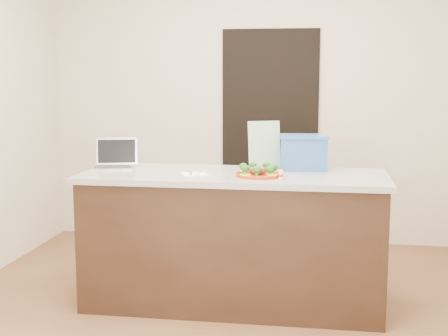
% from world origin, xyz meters
% --- Properties ---
extents(ground, '(4.00, 4.00, 0.00)m').
position_xyz_m(ground, '(0.00, 0.00, 0.00)').
color(ground, brown).
rests_on(ground, ground).
extents(room_shell, '(4.00, 4.00, 4.00)m').
position_xyz_m(room_shell, '(0.00, 0.00, 1.62)').
color(room_shell, white).
rests_on(room_shell, ground).
extents(doorway, '(0.90, 0.02, 2.00)m').
position_xyz_m(doorway, '(0.10, 1.98, 1.00)').
color(doorway, black).
rests_on(doorway, ground).
extents(island, '(2.06, 0.76, 0.92)m').
position_xyz_m(island, '(0.00, 0.25, 0.46)').
color(island, black).
rests_on(island, ground).
extents(plate, '(0.30, 0.30, 0.02)m').
position_xyz_m(plate, '(0.18, 0.15, 0.93)').
color(plate, '#942A0D').
rests_on(plate, island).
extents(meatballs, '(0.12, 0.12, 0.04)m').
position_xyz_m(meatballs, '(0.17, 0.15, 0.96)').
color(meatballs, brown).
rests_on(meatballs, plate).
extents(broccoli, '(0.26, 0.25, 0.04)m').
position_xyz_m(broccoli, '(0.18, 0.15, 0.98)').
color(broccoli, '#154512').
rests_on(broccoli, plate).
extents(pepper_rings, '(0.26, 0.26, 0.01)m').
position_xyz_m(pepper_rings, '(0.18, 0.15, 0.94)').
color(pepper_rings, yellow).
rests_on(pepper_rings, plate).
extents(napkin, '(0.22, 0.22, 0.01)m').
position_xyz_m(napkin, '(-0.25, 0.15, 0.92)').
color(napkin, white).
rests_on(napkin, island).
extents(fork, '(0.04, 0.17, 0.00)m').
position_xyz_m(fork, '(-0.27, 0.17, 0.93)').
color(fork, '#B4B3B8').
rests_on(fork, napkin).
extents(knife, '(0.02, 0.19, 0.01)m').
position_xyz_m(knife, '(-0.22, 0.14, 0.93)').
color(knife, white).
rests_on(knife, napkin).
extents(yogurt_bottle, '(0.03, 0.03, 0.07)m').
position_xyz_m(yogurt_bottle, '(0.33, 0.07, 0.95)').
color(yogurt_bottle, beige).
rests_on(yogurt_bottle, island).
extents(laptop, '(0.34, 0.30, 0.21)m').
position_xyz_m(laptop, '(-0.88, 0.38, 0.98)').
color(laptop, '#A4A4A8').
rests_on(laptop, island).
extents(leaflet, '(0.24, 0.13, 0.33)m').
position_xyz_m(leaflet, '(0.18, 0.54, 1.09)').
color(leaflet, silver).
rests_on(leaflet, island).
extents(blue_box, '(0.35, 0.27, 0.24)m').
position_xyz_m(blue_box, '(0.46, 0.50, 1.04)').
color(blue_box, '#2B569E').
rests_on(blue_box, island).
extents(chair, '(0.52, 0.52, 1.03)m').
position_xyz_m(chair, '(0.27, 1.00, 0.59)').
color(chair, '#361C10').
rests_on(chair, ground).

